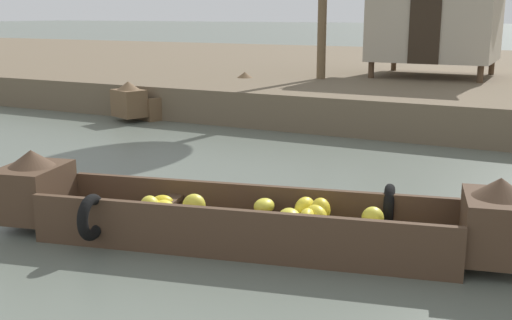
% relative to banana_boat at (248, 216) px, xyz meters
% --- Properties ---
extents(ground_plane, '(300.00, 300.00, 0.00)m').
position_rel_banana_boat_xyz_m(ground_plane, '(0.53, 4.20, -0.33)').
color(ground_plane, '#596056').
extents(riverbank_strip, '(160.00, 20.00, 0.81)m').
position_rel_banana_boat_xyz_m(riverbank_strip, '(0.53, 16.45, 0.07)').
color(riverbank_strip, brown).
rests_on(riverbank_strip, ground).
extents(banana_boat, '(6.09, 2.41, 0.96)m').
position_rel_banana_boat_xyz_m(banana_boat, '(0.00, 0.00, 0.00)').
color(banana_boat, '#473323').
rests_on(banana_boat, ground).
extents(cargo_boat_upstream, '(2.32, 4.24, 0.97)m').
position_rel_banana_boat_xyz_m(cargo_boat_upstream, '(-5.65, 7.75, 0.03)').
color(cargo_boat_upstream, brown).
rests_on(cargo_boat_upstream, ground).
extents(stilt_house_left, '(3.98, 3.34, 3.67)m').
position_rel_banana_boat_xyz_m(stilt_house_left, '(-0.38, 12.22, 2.21)').
color(stilt_house_left, '#4C3826').
rests_on(stilt_house_left, riverbank_strip).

